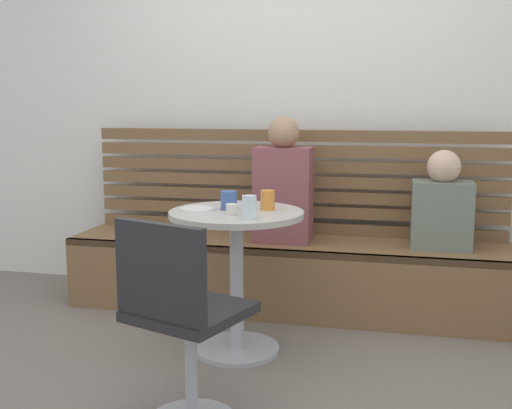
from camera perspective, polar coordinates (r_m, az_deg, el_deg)
The scene contains 13 objects.
ground at distance 2.81m, azimuth -1.84°, elevation -17.55°, with size 8.00×8.00×0.00m, color #70665B.
back_wall at distance 4.11m, azimuth 4.05°, elevation 11.83°, with size 5.20×0.10×2.90m, color silver.
booth_bench at distance 3.82m, azimuth 2.79°, elevation -6.59°, with size 2.70×0.52×0.44m.
booth_backrest at distance 3.94m, azimuth 3.48°, elevation 2.17°, with size 2.65×0.04×0.67m.
cafe_table at distance 3.12m, azimuth -1.82°, elevation -4.62°, with size 0.68×0.68×0.74m.
white_chair at distance 2.39m, azimuth -7.11°, elevation -10.40°, with size 0.51×0.51×0.85m.
person_adult at distance 3.70m, azimuth 2.56°, elevation 1.70°, with size 0.34×0.22×0.76m.
person_child_left at distance 3.69m, azimuth 16.93°, elevation -0.12°, with size 0.34×0.22×0.57m.
cup_mug_blue at distance 3.10m, azimuth -2.55°, elevation 0.39°, with size 0.08×0.08×0.10m, color #3D5B9E.
cup_espresso_small at distance 2.95m, azimuth -2.27°, elevation -0.48°, with size 0.06×0.06×0.06m, color silver.
cup_water_clear at distance 2.85m, azimuth -0.63°, elevation -0.25°, with size 0.07×0.07×0.11m, color white.
cup_tumbler_orange at distance 3.09m, azimuth 1.09°, elevation 0.41°, with size 0.07×0.07×0.10m, color orange.
plate_small at distance 3.10m, azimuth -5.49°, elevation -0.44°, with size 0.17×0.17×0.01m, color white.
Camera 1 is at (0.65, -2.42, 1.27)m, focal length 42.95 mm.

